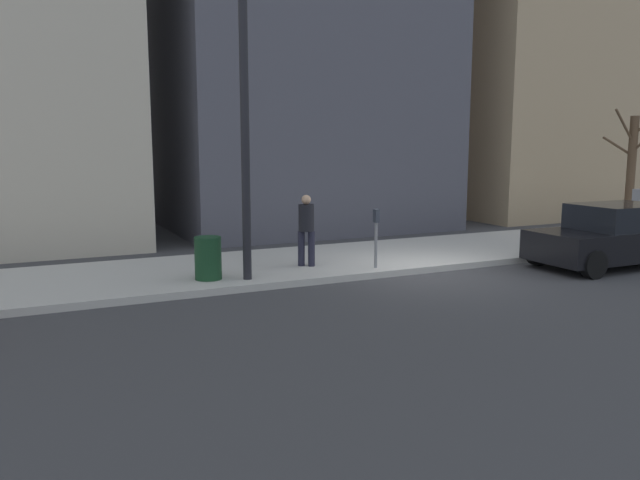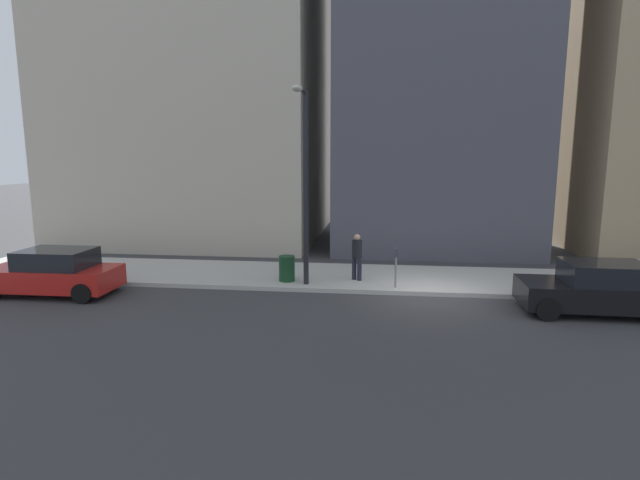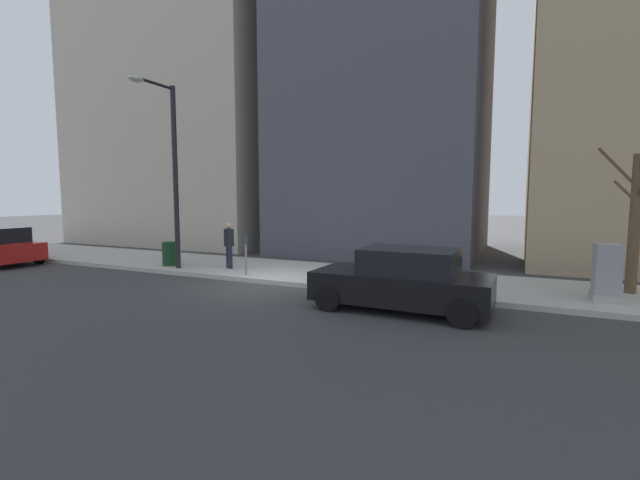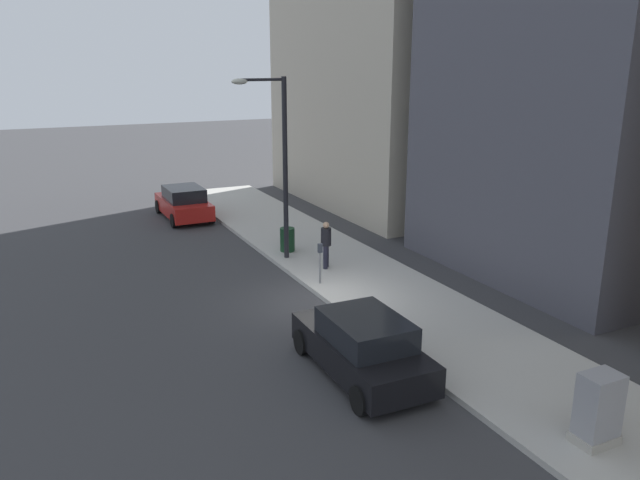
# 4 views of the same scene
# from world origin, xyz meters

# --- Properties ---
(ground_plane) EXTENTS (120.00, 120.00, 0.00)m
(ground_plane) POSITION_xyz_m (0.00, 0.00, 0.00)
(ground_plane) COLOR #38383A
(sidewalk) EXTENTS (4.00, 36.00, 0.15)m
(sidewalk) POSITION_xyz_m (2.00, 0.00, 0.07)
(sidewalk) COLOR #B2AFA8
(sidewalk) RESTS_ON ground
(parked_car_black) EXTENTS (1.98, 4.23, 1.52)m
(parked_car_black) POSITION_xyz_m (-1.23, -4.62, 0.74)
(parked_car_black) COLOR black
(parked_car_black) RESTS_ON ground
(parked_car_red) EXTENTS (1.95, 4.22, 1.52)m
(parked_car_red) POSITION_xyz_m (-1.25, 12.33, 0.74)
(parked_car_red) COLOR red
(parked_car_red) RESTS_ON ground
(parking_meter) EXTENTS (0.14, 0.10, 1.35)m
(parking_meter) POSITION_xyz_m (0.45, 1.12, 0.98)
(parking_meter) COLOR slate
(parking_meter) RESTS_ON sidewalk
(utility_box) EXTENTS (0.83, 0.61, 1.43)m
(utility_box) POSITION_xyz_m (1.30, -9.13, 0.85)
(utility_box) COLOR #A8A399
(utility_box) RESTS_ON sidewalk
(streetlamp) EXTENTS (1.97, 0.32, 6.50)m
(streetlamp) POSITION_xyz_m (0.28, 4.18, 4.02)
(streetlamp) COLOR black
(streetlamp) RESTS_ON sidewalk
(trash_bin) EXTENTS (0.56, 0.56, 0.90)m
(trash_bin) POSITION_xyz_m (0.90, 4.92, 0.60)
(trash_bin) COLOR #14381E
(trash_bin) RESTS_ON sidewalk
(pedestrian_near_meter) EXTENTS (0.36, 0.36, 1.66)m
(pedestrian_near_meter) POSITION_xyz_m (1.33, 2.47, 1.09)
(pedestrian_near_meter) COLOR #1E1E2D
(pedestrian_near_meter) RESTS_ON sidewalk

